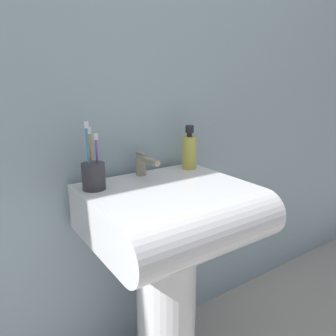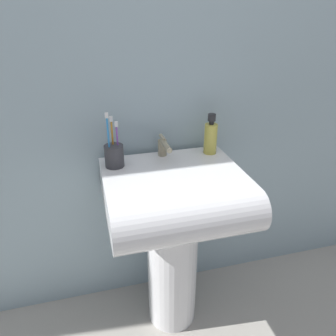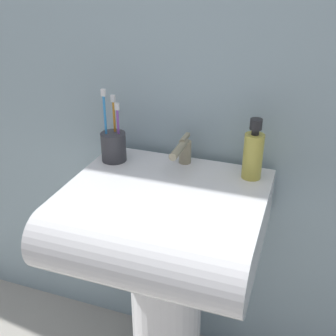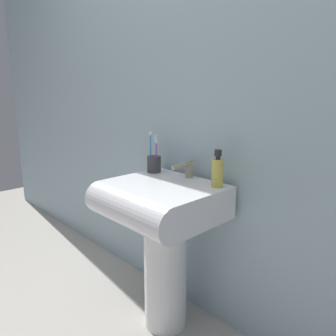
% 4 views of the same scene
% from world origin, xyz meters
% --- Properties ---
extents(sink_pedestal, '(0.21, 0.21, 0.59)m').
position_xyz_m(sink_pedestal, '(0.00, 0.00, 0.30)').
color(sink_pedestal, white).
rests_on(sink_pedestal, ground).
extents(sink_basin, '(0.52, 0.48, 0.15)m').
position_xyz_m(sink_basin, '(0.00, -0.06, 0.67)').
color(sink_basin, white).
rests_on(sink_basin, sink_pedestal).
extents(faucet, '(0.04, 0.14, 0.08)m').
position_xyz_m(faucet, '(-0.00, 0.14, 0.80)').
color(faucet, tan).
rests_on(faucet, sink_basin).
extents(toothbrush_cup, '(0.07, 0.07, 0.22)m').
position_xyz_m(toothbrush_cup, '(-0.20, 0.11, 0.79)').
color(toothbrush_cup, '#38383D').
rests_on(toothbrush_cup, sink_basin).
extents(soap_bottle, '(0.05, 0.05, 0.17)m').
position_xyz_m(soap_bottle, '(0.20, 0.13, 0.82)').
color(soap_bottle, gold).
rests_on(soap_bottle, sink_basin).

